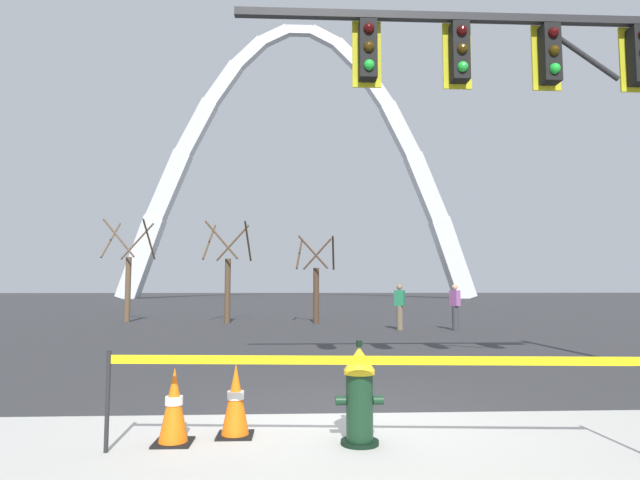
{
  "coord_description": "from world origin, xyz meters",
  "views": [
    {
      "loc": [
        -0.49,
        -6.32,
        1.51
      ],
      "look_at": [
        0.04,
        5.0,
        2.5
      ],
      "focal_mm": 29.98,
      "sensor_mm": 36.0,
      "label": 1
    }
  ],
  "objects_px": {
    "traffic_signal_gantry": "(579,96)",
    "pedestrian_standing_center": "(400,306)",
    "fire_hydrant": "(359,395)",
    "monument_arch": "(299,174)",
    "traffic_cone_by_hydrant": "(236,401)",
    "pedestrian_walking_left": "(455,307)",
    "traffic_cone_mid_sidewalk": "(174,406)"
  },
  "relations": [
    {
      "from": "traffic_cone_by_hydrant",
      "to": "traffic_signal_gantry",
      "type": "height_order",
      "value": "traffic_signal_gantry"
    },
    {
      "from": "traffic_cone_by_hydrant",
      "to": "pedestrian_walking_left",
      "type": "relative_size",
      "value": 0.46
    },
    {
      "from": "fire_hydrant",
      "to": "traffic_cone_by_hydrant",
      "type": "relative_size",
      "value": 1.36
    },
    {
      "from": "traffic_cone_mid_sidewalk",
      "to": "monument_arch",
      "type": "distance_m",
      "value": 64.41
    },
    {
      "from": "traffic_signal_gantry",
      "to": "traffic_cone_by_hydrant",
      "type": "bearing_deg",
      "value": -156.38
    },
    {
      "from": "fire_hydrant",
      "to": "traffic_signal_gantry",
      "type": "relative_size",
      "value": 0.13
    },
    {
      "from": "traffic_signal_gantry",
      "to": "pedestrian_standing_center",
      "type": "distance_m",
      "value": 11.51
    },
    {
      "from": "fire_hydrant",
      "to": "monument_arch",
      "type": "height_order",
      "value": "monument_arch"
    },
    {
      "from": "fire_hydrant",
      "to": "traffic_signal_gantry",
      "type": "bearing_deg",
      "value": 33.95
    },
    {
      "from": "pedestrian_walking_left",
      "to": "traffic_cone_mid_sidewalk",
      "type": "bearing_deg",
      "value": -117.23
    },
    {
      "from": "fire_hydrant",
      "to": "pedestrian_walking_left",
      "type": "relative_size",
      "value": 0.62
    },
    {
      "from": "traffic_signal_gantry",
      "to": "pedestrian_standing_center",
      "type": "relative_size",
      "value": 4.92
    },
    {
      "from": "monument_arch",
      "to": "pedestrian_walking_left",
      "type": "height_order",
      "value": "monument_arch"
    },
    {
      "from": "traffic_signal_gantry",
      "to": "traffic_cone_mid_sidewalk",
      "type": "bearing_deg",
      "value": -156.53
    },
    {
      "from": "fire_hydrant",
      "to": "traffic_cone_by_hydrant",
      "type": "distance_m",
      "value": 1.27
    },
    {
      "from": "fire_hydrant",
      "to": "traffic_signal_gantry",
      "type": "xyz_separation_m",
      "value": [
        3.68,
        2.48,
        3.94
      ]
    },
    {
      "from": "fire_hydrant",
      "to": "traffic_cone_mid_sidewalk",
      "type": "relative_size",
      "value": 1.36
    },
    {
      "from": "traffic_cone_mid_sidewalk",
      "to": "traffic_signal_gantry",
      "type": "xyz_separation_m",
      "value": [
        5.46,
        2.37,
        4.05
      ]
    },
    {
      "from": "traffic_cone_by_hydrant",
      "to": "pedestrian_standing_center",
      "type": "distance_m",
      "value": 13.74
    },
    {
      "from": "traffic_cone_mid_sidewalk",
      "to": "traffic_signal_gantry",
      "type": "relative_size",
      "value": 0.09
    },
    {
      "from": "traffic_cone_by_hydrant",
      "to": "pedestrian_standing_center",
      "type": "relative_size",
      "value": 0.46
    },
    {
      "from": "pedestrian_walking_left",
      "to": "monument_arch",
      "type": "bearing_deg",
      "value": 95.85
    },
    {
      "from": "traffic_signal_gantry",
      "to": "pedestrian_walking_left",
      "type": "xyz_separation_m",
      "value": [
        1.25,
        10.68,
        -3.59
      ]
    },
    {
      "from": "traffic_cone_by_hydrant",
      "to": "monument_arch",
      "type": "distance_m",
      "value": 64.17
    },
    {
      "from": "pedestrian_walking_left",
      "to": "pedestrian_standing_center",
      "type": "xyz_separation_m",
      "value": [
        -1.89,
        0.24,
        0.0
      ]
    },
    {
      "from": "traffic_signal_gantry",
      "to": "monument_arch",
      "type": "distance_m",
      "value": 61.32
    },
    {
      "from": "traffic_cone_by_hydrant",
      "to": "monument_arch",
      "type": "height_order",
      "value": "monument_arch"
    },
    {
      "from": "pedestrian_standing_center",
      "to": "traffic_signal_gantry",
      "type": "bearing_deg",
      "value": -86.64
    },
    {
      "from": "traffic_cone_by_hydrant",
      "to": "traffic_cone_mid_sidewalk",
      "type": "bearing_deg",
      "value": -157.81
    },
    {
      "from": "traffic_cone_by_hydrant",
      "to": "pedestrian_standing_center",
      "type": "height_order",
      "value": "pedestrian_standing_center"
    },
    {
      "from": "traffic_cone_mid_sidewalk",
      "to": "monument_arch",
      "type": "xyz_separation_m",
      "value": [
        1.65,
        62.48,
        15.57
      ]
    },
    {
      "from": "fire_hydrant",
      "to": "monument_arch",
      "type": "xyz_separation_m",
      "value": [
        -0.13,
        62.58,
        15.46
      ]
    }
  ]
}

